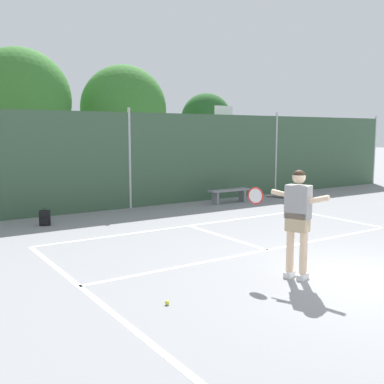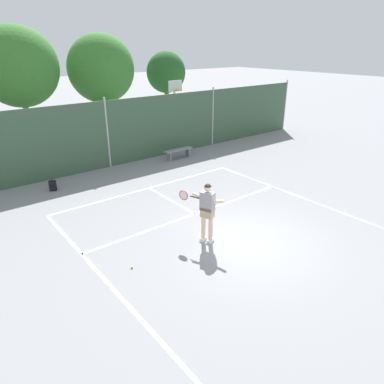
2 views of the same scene
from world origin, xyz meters
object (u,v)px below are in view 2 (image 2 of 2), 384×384
at_px(tennis_player, 207,208).
at_px(backpack_black, 53,186).
at_px(tennis_ball, 132,267).
at_px(basketball_hoop, 175,103).
at_px(courtside_bench, 179,151).

xyz_separation_m(tennis_player, backpack_black, (-2.29, 6.85, -0.92)).
bearing_deg(tennis_ball, basketball_hoop, 49.01).
distance_m(tennis_player, courtside_bench, 8.38).
height_order(tennis_player, backpack_black, tennis_player).
bearing_deg(backpack_black, tennis_ball, -91.35).
bearing_deg(courtside_bench, basketball_hoop, 56.66).
relative_size(backpack_black, courtside_bench, 0.29).
height_order(backpack_black, courtside_bench, courtside_bench).
relative_size(basketball_hoop, courtside_bench, 2.22).
height_order(tennis_player, courtside_bench, tennis_player).
distance_m(basketball_hoop, tennis_ball, 13.11).
height_order(basketball_hoop, tennis_ball, basketball_hoop).
relative_size(tennis_player, tennis_ball, 28.10).
bearing_deg(tennis_player, basketball_hoop, 58.70).
relative_size(tennis_ball, courtside_bench, 0.04).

